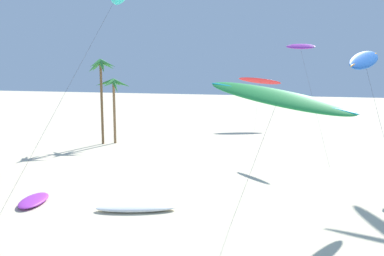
{
  "coord_description": "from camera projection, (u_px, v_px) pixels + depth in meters",
  "views": [
    {
      "loc": [
        8.94,
        -1.11,
        8.69
      ],
      "look_at": [
        2.77,
        16.51,
        6.04
      ],
      "focal_mm": 36.33,
      "sensor_mm": 36.0,
      "label": 1
    }
  ],
  "objects": [
    {
      "name": "palm_tree_0",
      "position": [
        101.0,
        72.0,
        46.88
      ],
      "size": [
        3.75,
        3.86,
        10.37
      ],
      "color": "brown",
      "rests_on": "ground"
    },
    {
      "name": "palm_tree_1",
      "position": [
        114.0,
        88.0,
        47.63
      ],
      "size": [
        4.41,
        4.42,
        8.03
      ],
      "color": "olive",
      "rests_on": "ground"
    },
    {
      "name": "flying_kite_1",
      "position": [
        278.0,
        98.0,
        22.29
      ],
      "size": [
        8.88,
        4.01,
        8.53
      ],
      "color": "green",
      "rests_on": "ground"
    },
    {
      "name": "flying_kite_5",
      "position": [
        260.0,
        81.0,
        62.07
      ],
      "size": [
        6.9,
        9.68,
        8.33
      ],
      "color": "red",
      "rests_on": "ground"
    },
    {
      "name": "flying_kite_7",
      "position": [
        300.0,
        46.0,
        41.46
      ],
      "size": [
        5.52,
        8.31,
        12.09
      ],
      "color": "purple",
      "rests_on": "ground"
    },
    {
      "name": "flying_kite_9",
      "position": [
        365.0,
        60.0,
        26.08
      ],
      "size": [
        3.5,
        12.7,
        10.64
      ],
      "color": "blue",
      "rests_on": "ground"
    },
    {
      "name": "grounded_kite_0",
      "position": [
        136.0,
        208.0,
        24.64
      ],
      "size": [
        5.2,
        3.12,
        0.4
      ],
      "color": "white",
      "rests_on": "ground"
    },
    {
      "name": "grounded_kite_1",
      "position": [
        34.0,
        200.0,
        26.13
      ],
      "size": [
        2.56,
        3.65,
        0.37
      ],
      "color": "purple",
      "rests_on": "ground"
    }
  ]
}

